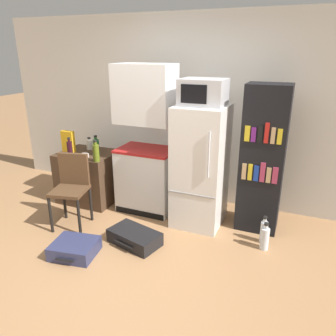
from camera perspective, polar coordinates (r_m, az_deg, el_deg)
The scene contains 18 objects.
ground_plane at distance 3.53m, azimuth -8.20°, elevation -17.00°, with size 24.00×24.00×0.00m, color #A3754C.
wall_back at distance 4.65m, azimuth 5.95°, elevation 9.72°, with size 6.40×0.10×2.58m.
side_table at distance 4.92m, azimuth -13.52°, elevation -1.43°, with size 0.79×0.65×0.73m.
kitchen_hutch at distance 4.34m, azimuth -3.81°, elevation 3.92°, with size 0.76×0.53×1.95m.
refrigerator at distance 4.05m, azimuth 5.69°, elevation 0.27°, with size 0.59×0.68×1.50m.
microwave at distance 3.84m, azimuth 6.14°, elevation 13.02°, with size 0.51×0.42×0.30m.
bookshelf at distance 4.01m, azimuth 16.12°, elevation 1.31°, with size 0.49×0.39×1.76m.
bottle_green_tall at distance 4.69m, azimuth -12.40°, elevation 3.74°, with size 0.08×0.08×0.27m.
bottle_milk_white at distance 4.94m, azimuth -13.52°, elevation 4.03°, with size 0.09×0.09×0.18m.
bottle_wine_dark at distance 4.66m, azimuth -16.75°, elevation 3.25°, with size 0.07×0.07×0.27m.
bottle_olive_oil at distance 4.36m, azimuth -12.43°, elevation 2.65°, with size 0.08×0.08×0.29m.
bowl at distance 4.61m, azimuth -14.50°, elevation 2.10°, with size 0.14×0.14×0.04m.
cereal_box at distance 4.89m, azimuth -16.98°, elevation 4.46°, with size 0.19×0.07×0.30m.
chair at distance 4.23m, azimuth -16.41°, elevation -2.55°, with size 0.48×0.48×0.91m.
suitcase_large_flat at distance 3.86m, azimuth -5.84°, elevation -11.91°, with size 0.65×0.48×0.16m.
suitcase_small_flat at distance 3.80m, azimuth -15.93°, elevation -13.31°, with size 0.52×0.48×0.15m.
water_bottle_front at distance 3.99m, azimuth 16.33°, elevation -10.55°, with size 0.08×0.08×0.33m.
water_bottle_middle at distance 3.87m, azimuth 16.51°, elevation -11.61°, with size 0.09×0.09×0.33m.
Camera 1 is at (1.52, -2.39, 2.12)m, focal length 35.00 mm.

